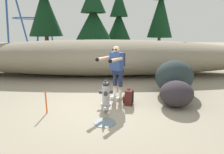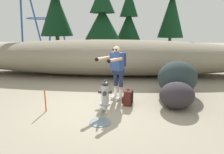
% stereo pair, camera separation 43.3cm
% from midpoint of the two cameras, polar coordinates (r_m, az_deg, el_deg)
% --- Properties ---
extents(ground_plane, '(56.00, 56.00, 0.04)m').
position_cam_midpoint_polar(ground_plane, '(5.74, -6.45, -8.54)').
color(ground_plane, gray).
extents(dirt_embankment, '(15.50, 3.20, 1.66)m').
position_cam_midpoint_polar(dirt_embankment, '(9.52, -4.02, 5.68)').
color(dirt_embankment, gray).
rests_on(dirt_embankment, ground_plane).
extents(fire_hydrant, '(0.39, 0.34, 0.73)m').
position_cam_midpoint_polar(fire_hydrant, '(5.71, -3.96, -4.80)').
color(fire_hydrant, '#B2B2B7').
rests_on(fire_hydrant, ground_plane).
extents(hydrant_water_jet, '(0.51, 1.28, 0.57)m').
position_cam_midpoint_polar(hydrant_water_jet, '(5.08, -4.44, -9.96)').
color(hydrant_water_jet, silver).
rests_on(hydrant_water_jet, ground_plane).
extents(utility_worker, '(0.88, 1.02, 1.65)m').
position_cam_midpoint_polar(utility_worker, '(5.96, -0.77, 3.09)').
color(utility_worker, beige).
rests_on(utility_worker, ground_plane).
extents(spare_backpack, '(0.33, 0.34, 0.47)m').
position_cam_midpoint_polar(spare_backpack, '(5.75, 2.63, -5.87)').
color(spare_backpack, '#511E19').
rests_on(spare_backpack, ground_plane).
extents(boulder_large, '(1.36, 1.40, 0.72)m').
position_cam_midpoint_polar(boulder_large, '(5.85, 16.01, -4.60)').
color(boulder_large, '#2D282D').
rests_on(boulder_large, ground_plane).
extents(boulder_mid, '(1.83, 1.83, 1.12)m').
position_cam_midpoint_polar(boulder_mid, '(6.94, 15.74, -0.01)').
color(boulder_mid, '#253132').
rests_on(boulder_mid, ground_plane).
extents(pine_tree_far_left, '(2.33, 2.33, 7.09)m').
position_cam_midpoint_polar(pine_tree_far_left, '(15.45, -19.71, 19.41)').
color(pine_tree_far_left, '#47331E').
rests_on(pine_tree_far_left, ground_plane).
extents(pine_tree_left, '(2.51, 2.51, 4.99)m').
position_cam_midpoint_polar(pine_tree_left, '(13.37, -6.33, 16.47)').
color(pine_tree_left, '#47331E').
rests_on(pine_tree_left, ground_plane).
extents(pine_tree_center, '(2.10, 2.10, 5.06)m').
position_cam_midpoint_polar(pine_tree_center, '(15.46, 1.13, 15.63)').
color(pine_tree_center, '#47331E').
rests_on(pine_tree_center, ground_plane).
extents(pine_tree_right, '(1.93, 1.93, 7.12)m').
position_cam_midpoint_polar(pine_tree_right, '(16.28, 13.07, 19.24)').
color(pine_tree_right, '#47331E').
rests_on(pine_tree_right, ground_plane).
extents(survey_stake, '(0.04, 0.04, 0.60)m').
position_cam_midpoint_polar(survey_stake, '(5.48, -20.56, -6.85)').
color(survey_stake, '#E55914').
rests_on(survey_stake, ground_plane).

